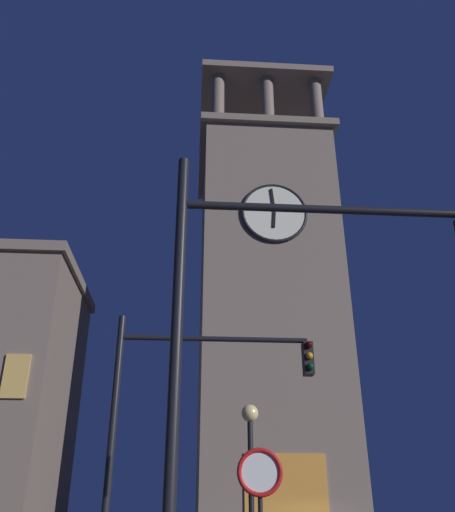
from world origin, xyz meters
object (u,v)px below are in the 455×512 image
(traffic_signal_mid, at_px, (181,405))
(clocktower, at_px, (267,320))
(traffic_signal_near, at_px, (276,311))
(no_horn_sign, at_px, (260,488))
(street_lamp, at_px, (251,457))

(traffic_signal_mid, bearing_deg, clocktower, -105.95)
(traffic_signal_mid, bearing_deg, traffic_signal_near, 104.22)
(traffic_signal_near, distance_m, no_horn_sign, 3.54)
(clocktower, height_order, traffic_signal_mid, clocktower)
(traffic_signal_mid, height_order, street_lamp, traffic_signal_mid)
(no_horn_sign, bearing_deg, clocktower, -99.01)
(clocktower, relative_size, traffic_signal_mid, 4.40)
(traffic_signal_near, distance_m, traffic_signal_mid, 5.33)
(clocktower, bearing_deg, traffic_signal_near, 82.09)
(traffic_signal_mid, xyz_separation_m, street_lamp, (-1.74, -2.28, -0.86))
(clocktower, height_order, no_horn_sign, clocktower)
(no_horn_sign, bearing_deg, traffic_signal_near, 88.35)
(clocktower, bearing_deg, traffic_signal_mid, 74.05)
(traffic_signal_mid, height_order, no_horn_sign, traffic_signal_mid)
(traffic_signal_near, bearing_deg, street_lamp, -93.34)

